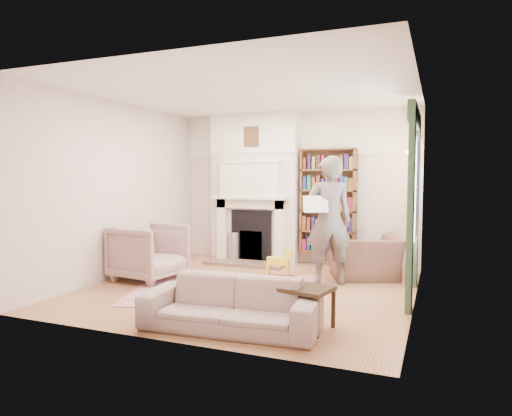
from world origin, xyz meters
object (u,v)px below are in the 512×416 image
at_px(bookcase, 328,201).
at_px(armchair_left, 149,252).
at_px(coffee_table, 298,306).
at_px(rocking_horse, 278,264).
at_px(sofa, 231,304).
at_px(armchair_reading, 365,257).
at_px(man_reading, 329,221).
at_px(paraffin_heater, 234,246).

xyz_separation_m(bookcase, armchair_left, (-2.32, -2.19, -0.74)).
distance_m(bookcase, coffee_table, 3.64).
distance_m(armchair_left, rocking_horse, 2.03).
height_order(sofa, rocking_horse, sofa).
xyz_separation_m(armchair_reading, sofa, (-0.95, -2.99, -0.07)).
relative_size(sofa, coffee_table, 2.66).
bearing_deg(armchair_left, rocking_horse, -60.17).
bearing_deg(coffee_table, man_reading, 106.18).
relative_size(man_reading, rocking_horse, 3.66).
distance_m(bookcase, armchair_left, 3.28).
distance_m(armchair_reading, rocking_horse, 1.39).
relative_size(armchair_reading, coffee_table, 1.49).
relative_size(bookcase, paraffin_heater, 3.36).
bearing_deg(rocking_horse, paraffin_heater, 130.42).
relative_size(armchair_left, rocking_horse, 1.83).
xyz_separation_m(sofa, coffee_table, (0.64, 0.34, -0.05)).
bearing_deg(paraffin_heater, sofa, -65.94).
bearing_deg(armchair_left, sofa, -120.53).
distance_m(bookcase, rocking_horse, 1.75).
height_order(bookcase, armchair_left, bookcase).
bearing_deg(man_reading, coffee_table, 68.71).
xyz_separation_m(bookcase, man_reading, (0.34, -1.44, -0.22)).
height_order(armchair_reading, armchair_left, armchair_left).
distance_m(bookcase, armchair_reading, 1.42).
bearing_deg(sofa, armchair_left, 138.49).
distance_m(coffee_table, paraffin_heater, 3.96).
bearing_deg(rocking_horse, armchair_left, -163.93).
xyz_separation_m(bookcase, sofa, (-0.15, -3.83, -0.90)).
relative_size(armchair_reading, rocking_horse, 1.99).
xyz_separation_m(bookcase, armchair_reading, (0.79, -0.84, -0.84)).
xyz_separation_m(bookcase, coffee_table, (0.49, -3.48, -0.95)).
bearing_deg(armchair_left, paraffin_heater, -9.51).
bearing_deg(armchair_reading, man_reading, 32.14).
height_order(bookcase, paraffin_heater, bookcase).
bearing_deg(rocking_horse, bookcase, 63.85).
height_order(man_reading, rocking_horse, man_reading).
xyz_separation_m(sofa, man_reading, (0.50, 2.39, 0.69)).
bearing_deg(coffee_table, paraffin_heater, 136.77).
distance_m(man_reading, paraffin_heater, 2.53).
bearing_deg(man_reading, paraffin_heater, -55.27).
height_order(armchair_reading, coffee_table, armchair_reading).
relative_size(armchair_left, coffee_table, 1.37).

